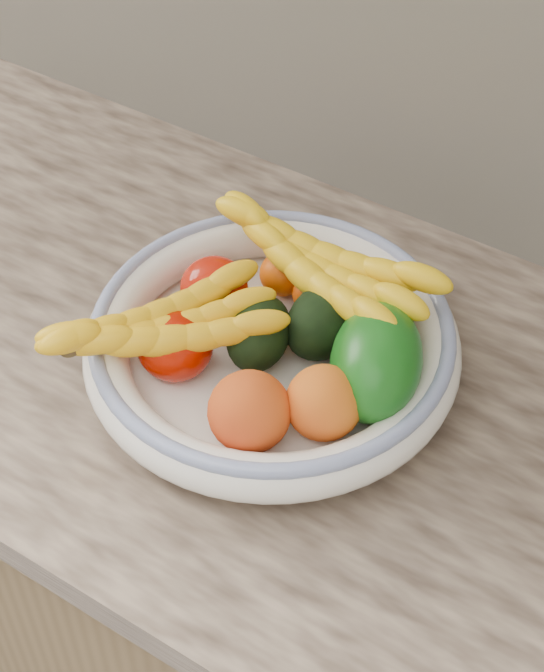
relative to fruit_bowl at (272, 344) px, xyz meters
The scene contains 14 objects.
kitchen_counter 0.49m from the fruit_bowl, 90.00° to the left, with size 2.44×0.66×1.40m.
fruit_bowl is the anchor object (origin of this frame).
clementine_back_left 0.10m from the fruit_bowl, 115.66° to the left, with size 0.05×0.05×0.05m, color #EA5D04.
clementine_back_right 0.12m from the fruit_bowl, 68.71° to the left, with size 0.06×0.06×0.05m, color #F15A05.
clementine_back_mid 0.08m from the fruit_bowl, 89.11° to the left, with size 0.05×0.05×0.04m, color #E54F04.
tomato_left 0.09m from the fruit_bowl, 163.96° to the left, with size 0.07×0.07×0.07m, color #B31505.
tomato_near_left 0.10m from the fruit_bowl, 138.49° to the right, with size 0.08×0.08×0.07m, color #A81000.
avocado_center 0.02m from the fruit_bowl, 149.52° to the right, with size 0.07×0.09×0.07m, color black.
avocado_right 0.06m from the fruit_bowl, 52.59° to the left, with size 0.08×0.11×0.08m, color black.
green_mango 0.12m from the fruit_bowl, ahead, with size 0.09×0.14×0.10m, color #0F5210.
peach_front 0.11m from the fruit_bowl, 68.88° to the right, with size 0.08×0.08×0.08m, color orange.
peach_right 0.11m from the fruit_bowl, 30.29° to the right, with size 0.07×0.07×0.07m, color orange.
banana_bunch_back 0.09m from the fruit_bowl, 87.84° to the left, with size 0.29×0.11×0.08m, color yellow, non-canonical shape.
banana_bunch_front 0.12m from the fruit_bowl, 139.60° to the right, with size 0.26×0.11×0.07m, color yellow, non-canonical shape.
Camera 1 is at (0.39, 1.04, 1.72)m, focal length 55.00 mm.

